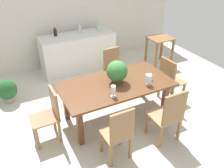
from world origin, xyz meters
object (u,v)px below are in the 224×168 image
(chair_near_right, at_px, (169,114))
(wine_bottle_clear, at_px, (97,25))
(flower_centerpiece, at_px, (117,72))
(kitchen_counter, at_px, (78,52))
(chair_far_right, at_px, (114,68))
(side_table, at_px, (160,45))
(crystal_vase_center_near, at_px, (113,90))
(wine_bottle_dark, at_px, (79,28))
(wine_bottle_amber, at_px, (99,28))
(crystal_vase_right, at_px, (148,79))
(crystal_vase_left, at_px, (112,67))
(potted_plant_floor, at_px, (7,90))
(wine_glass, at_px, (151,74))
(chair_near_left, at_px, (119,133))
(chair_head_end, at_px, (49,113))
(chair_foot_end, at_px, (170,78))
(wine_bottle_tall, at_px, (55,33))
(dining_table, at_px, (116,88))

(chair_near_right, relative_size, wine_bottle_clear, 3.63)
(flower_centerpiece, relative_size, kitchen_counter, 0.23)
(chair_far_right, distance_m, side_table, 1.77)
(crystal_vase_center_near, bearing_deg, wine_bottle_dark, 80.63)
(chair_far_right, height_order, wine_bottle_amber, wine_bottle_amber)
(crystal_vase_right, distance_m, kitchen_counter, 2.61)
(crystal_vase_left, height_order, potted_plant_floor, crystal_vase_left)
(chair_far_right, height_order, crystal_vase_left, same)
(crystal_vase_left, bearing_deg, wine_glass, -46.16)
(chair_near_right, xyz_separation_m, crystal_vase_right, (0.03, 0.66, 0.32))
(kitchen_counter, bearing_deg, flower_centerpiece, -91.39)
(potted_plant_floor, bearing_deg, wine_bottle_dark, 23.51)
(chair_far_right, bearing_deg, flower_centerpiece, -117.32)
(flower_centerpiece, bearing_deg, chair_near_left, -116.67)
(crystal_vase_center_near, distance_m, wine_bottle_amber, 2.67)
(wine_bottle_amber, bearing_deg, flower_centerpiece, -106.63)
(crystal_vase_left, relative_size, wine_bottle_clear, 0.76)
(chair_head_end, relative_size, crystal_vase_left, 4.46)
(chair_foot_end, height_order, chair_near_right, chair_near_right)
(chair_head_end, distance_m, potted_plant_floor, 1.59)
(chair_head_end, relative_size, chair_far_right, 0.98)
(chair_head_end, relative_size, crystal_vase_center_near, 4.56)
(chair_near_left, xyz_separation_m, crystal_vase_right, (0.94, 0.64, 0.34))
(chair_foot_end, relative_size, kitchen_counter, 0.52)
(chair_near_right, bearing_deg, wine_bottle_amber, -93.57)
(wine_bottle_tall, bearing_deg, crystal_vase_right, -71.95)
(chair_near_right, relative_size, kitchen_counter, 0.54)
(chair_foot_end, distance_m, potted_plant_floor, 3.37)
(chair_near_left, distance_m, kitchen_counter, 3.23)
(crystal_vase_left, relative_size, wine_glass, 1.36)
(chair_near_left, relative_size, wine_bottle_clear, 3.50)
(wine_bottle_amber, bearing_deg, chair_far_right, -100.29)
(dining_table, relative_size, side_table, 2.62)
(wine_glass, bearing_deg, kitchen_counter, 102.81)
(chair_head_end, relative_size, flower_centerpiece, 2.22)
(crystal_vase_right, height_order, potted_plant_floor, crystal_vase_right)
(crystal_vase_right, xyz_separation_m, wine_glass, (0.15, 0.14, -0.01))
(chair_near_left, bearing_deg, crystal_vase_left, -114.24)
(chair_head_end, relative_size, wine_bottle_amber, 3.29)
(wine_bottle_dark, relative_size, wine_bottle_tall, 1.41)
(kitchen_counter, xyz_separation_m, wine_bottle_amber, (0.58, -0.08, 0.59))
(dining_table, distance_m, chair_far_right, 1.06)
(chair_near_right, relative_size, chair_near_left, 1.04)
(flower_centerpiece, height_order, kitchen_counter, flower_centerpiece)
(side_table, bearing_deg, wine_glass, -131.91)
(chair_near_left, relative_size, crystal_vase_center_near, 4.73)
(chair_near_right, xyz_separation_m, wine_bottle_amber, (0.21, 3.12, 0.51))
(kitchen_counter, bearing_deg, chair_far_right, -74.22)
(chair_head_end, bearing_deg, crystal_vase_right, 79.20)
(side_table, height_order, potted_plant_floor, side_table)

